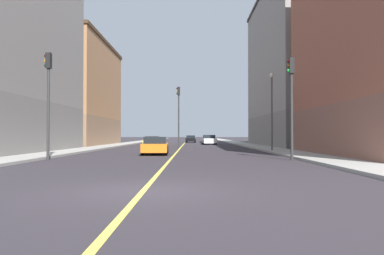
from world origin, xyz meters
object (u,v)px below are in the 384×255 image
street_lamp_left_near (274,103)px  car_yellow (154,141)px  traffic_light_right_near (50,91)px  traffic_light_median_far (180,109)px  traffic_light_left_near (293,94)px  car_orange (157,146)px  car_white (211,140)px  car_black (192,139)px  building_right_midblock (68,94)px  building_left_mid (308,68)px

street_lamp_left_near → car_yellow: 19.96m
car_yellow → traffic_light_right_near: bearing=-97.2°
traffic_light_median_far → traffic_light_right_near: bearing=-109.2°
traffic_light_left_near → car_orange: 10.82m
car_white → car_black: size_ratio=1.04×
traffic_light_median_far → street_lamp_left_near: traffic_light_median_far is taller
building_right_midblock → car_black: 25.98m
car_yellow → car_black: (4.85, 21.56, 0.03)m
car_yellow → car_orange: size_ratio=1.00×
building_left_mid → car_orange: building_left_mid is taller
car_yellow → building_right_midblock: bearing=167.3°
car_white → car_black: car_white is taller
traffic_light_right_near → traffic_light_left_near: bearing=0.0°
street_lamp_left_near → car_yellow: size_ratio=1.58×
car_yellow → car_white: (7.58, 7.42, 0.06)m
traffic_light_median_far → car_yellow: (-3.58, 6.11, -3.69)m
car_orange → building_right_midblock: bearing=122.3°
building_left_mid → traffic_light_right_near: bearing=-131.8°
traffic_light_median_far → car_black: 27.94m
building_right_midblock → car_white: building_right_midblock is taller
car_black → traffic_light_right_near: bearing=-99.7°
building_right_midblock → car_yellow: bearing=-12.7°
car_black → car_orange: size_ratio=1.01×
traffic_light_left_near → car_white: traffic_light_left_near is taller
car_yellow → car_white: 10.61m
traffic_light_right_near → traffic_light_median_far: (6.84, 19.61, 0.30)m
traffic_light_median_far → car_black: traffic_light_median_far is taller
building_left_mid → car_white: bearing=146.5°
building_left_mid → building_right_midblock: (-31.23, 3.07, -2.83)m
building_right_midblock → car_orange: size_ratio=4.75×
street_lamp_left_near → car_orange: street_lamp_left_near is taller
traffic_light_right_near → car_black: traffic_light_right_near is taller
car_orange → street_lamp_left_near: bearing=23.3°
car_yellow → car_white: size_ratio=0.95×
traffic_light_right_near → car_yellow: bearing=82.8°
car_yellow → car_black: size_ratio=0.99×
building_right_midblock → traffic_light_right_near: 29.79m
traffic_light_left_near → traffic_light_median_far: (-7.22, 19.61, 0.47)m
traffic_light_left_near → car_black: bearing=97.2°
traffic_light_left_near → traffic_light_median_far: 20.90m
building_right_midblock → car_white: bearing=13.8°
building_left_mid → traffic_light_right_near: building_left_mid is taller
building_right_midblock → traffic_light_median_far: building_right_midblock is taller
traffic_light_median_far → car_black: bearing=87.4°
traffic_light_right_near → street_lamp_left_near: street_lamp_left_near is taller
traffic_light_left_near → street_lamp_left_near: size_ratio=0.91×
traffic_light_left_near → car_black: traffic_light_left_near is taller
traffic_light_median_far → street_lamp_left_near: size_ratio=1.03×
traffic_light_left_near → car_orange: size_ratio=1.42×
building_left_mid → car_black: building_left_mid is taller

